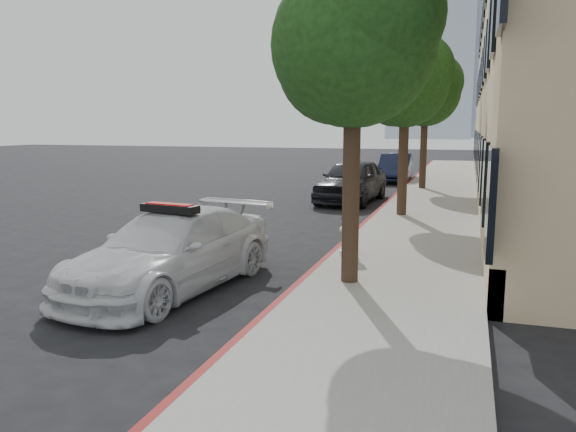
{
  "coord_description": "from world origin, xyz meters",
  "views": [
    {
      "loc": [
        4.83,
        -11.61,
        2.9
      ],
      "look_at": [
        1.23,
        -0.41,
        1.0
      ],
      "focal_mm": 35.0,
      "sensor_mm": 36.0,
      "label": 1
    }
  ],
  "objects_px": {
    "fire_hydrant": "(348,235)",
    "traffic_cone": "(350,238)",
    "parked_car_mid": "(352,180)",
    "parked_car_far": "(396,168)",
    "police_car": "(171,250)"
  },
  "relations": [
    {
      "from": "fire_hydrant",
      "to": "traffic_cone",
      "type": "distance_m",
      "value": 0.32
    },
    {
      "from": "parked_car_mid",
      "to": "parked_car_far",
      "type": "xyz_separation_m",
      "value": [
        0.59,
        8.58,
        -0.1
      ]
    },
    {
      "from": "traffic_cone",
      "to": "parked_car_far",
      "type": "bearing_deg",
      "value": 93.96
    },
    {
      "from": "parked_car_mid",
      "to": "traffic_cone",
      "type": "bearing_deg",
      "value": -74.66
    },
    {
      "from": "police_car",
      "to": "parked_car_far",
      "type": "bearing_deg",
      "value": 94.03
    },
    {
      "from": "fire_hydrant",
      "to": "parked_car_mid",
      "type": "bearing_deg",
      "value": 122.42
    },
    {
      "from": "parked_car_mid",
      "to": "traffic_cone",
      "type": "distance_m",
      "value": 9.43
    },
    {
      "from": "parked_car_far",
      "to": "traffic_cone",
      "type": "xyz_separation_m",
      "value": [
        1.23,
        -17.82,
        -0.25
      ]
    },
    {
      "from": "police_car",
      "to": "parked_car_mid",
      "type": "relative_size",
      "value": 1.04
    },
    {
      "from": "parked_car_mid",
      "to": "traffic_cone",
      "type": "relative_size",
      "value": 7.3
    },
    {
      "from": "parked_car_mid",
      "to": "fire_hydrant",
      "type": "distance_m",
      "value": 9.72
    },
    {
      "from": "police_car",
      "to": "parked_car_far",
      "type": "xyz_separation_m",
      "value": [
        1.33,
        21.04,
        0.02
      ]
    },
    {
      "from": "parked_car_mid",
      "to": "parked_car_far",
      "type": "bearing_deg",
      "value": 90.23
    },
    {
      "from": "parked_car_mid",
      "to": "parked_car_far",
      "type": "distance_m",
      "value": 8.6
    },
    {
      "from": "police_car",
      "to": "traffic_cone",
      "type": "distance_m",
      "value": 4.12
    }
  ]
}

